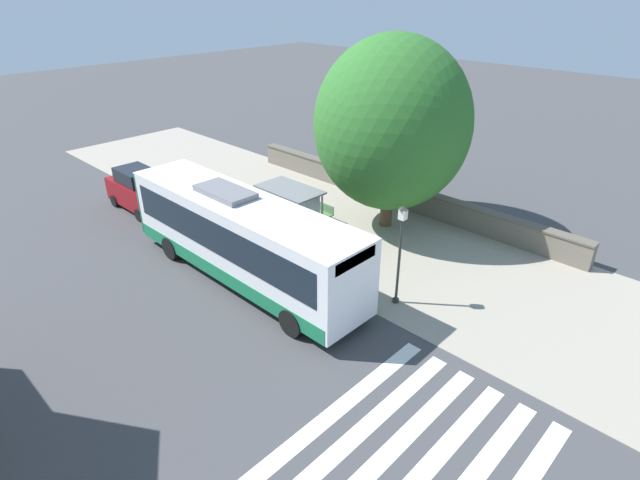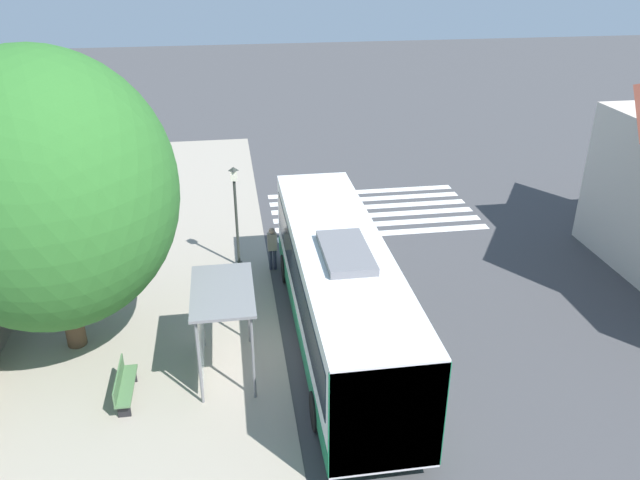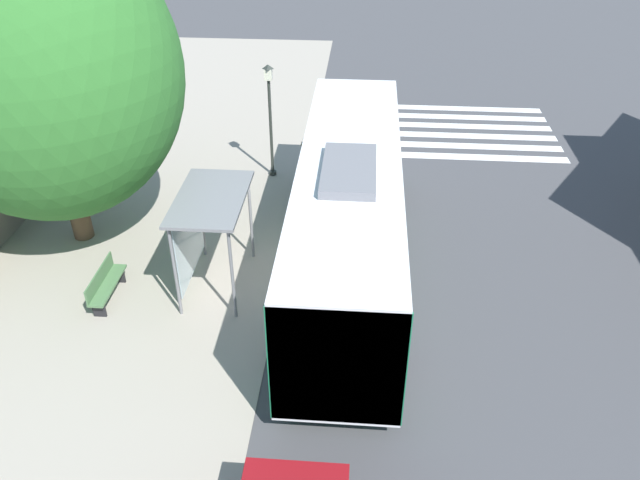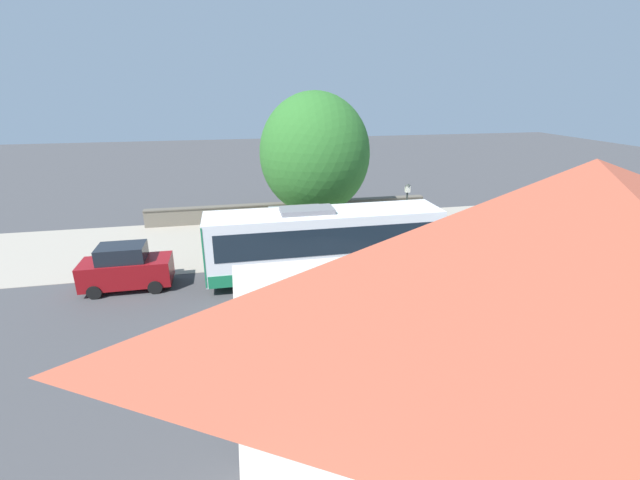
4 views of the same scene
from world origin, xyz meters
The scene contains 11 objects.
ground_plane centered at (0.00, 0.00, 0.00)m, with size 120.00×120.00×0.00m, color #424244.
sidewalk_plaza centered at (-4.50, 0.00, 0.01)m, with size 9.00×44.00×0.02m.
crosswalk_stripes centered at (5.00, 9.91, 0.00)m, with size 9.00×5.25×0.01m.
stone_wall centered at (-8.55, 0.00, 0.61)m, with size 0.60×20.00×1.21m.
bus centered at (1.70, 0.18, 1.86)m, with size 2.65×11.39×3.60m.
bus_shelter centered at (-1.81, -0.69, 2.18)m, with size 1.68×2.90×2.65m.
pedestrian centered at (0.12, 5.11, 0.99)m, with size 0.34×0.22×1.69m.
bench centered at (-4.37, -1.54, 0.48)m, with size 0.40×1.74×0.88m.
street_lamp_near centered at (-1.11, 5.58, 2.33)m, with size 0.28×0.28×3.91m.
shade_tree centered at (-6.13, 1.27, 4.94)m, with size 7.01×7.01×8.81m.
parked_car_behind_bus centered at (1.15, -9.14, 1.03)m, with size 1.84×3.99×2.16m.
Camera 1 is at (11.91, 14.22, 10.64)m, focal length 28.00 mm.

